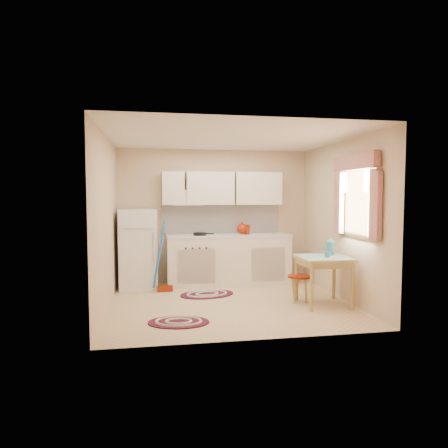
{
  "coord_description": "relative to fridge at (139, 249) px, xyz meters",
  "views": [
    {
      "loc": [
        -1.1,
        -5.89,
        1.63
      ],
      "look_at": [
        -0.04,
        0.25,
        1.19
      ],
      "focal_mm": 32.0,
      "sensor_mm": 36.0,
      "label": 1
    }
  ],
  "objects": [
    {
      "name": "mug",
      "position": [
        2.78,
        -1.69,
        0.07
      ],
      "size": [
        0.08,
        0.08,
        0.1
      ],
      "primitive_type": "cylinder",
      "rotation": [
        0.0,
        0.0,
        -0.03
      ],
      "color": "teal",
      "rests_on": "table"
    },
    {
      "name": "fridge",
      "position": [
        0.0,
        0.0,
        0.0
      ],
      "size": [
        0.65,
        0.6,
        1.4
      ],
      "primitive_type": "cube",
      "color": "white",
      "rests_on": "ground"
    },
    {
      "name": "base_cabinets",
      "position": [
        1.62,
        0.05,
        -0.26
      ],
      "size": [
        2.25,
        0.6,
        0.88
      ],
      "primitive_type": "cube",
      "color": "silver",
      "rests_on": "ground"
    },
    {
      "name": "room_shell",
      "position": [
        1.56,
        -1.01,
        0.9
      ],
      "size": [
        3.64,
        3.6,
        2.52
      ],
      "color": "tan",
      "rests_on": "ground"
    },
    {
      "name": "rug_center",
      "position": [
        1.12,
        -0.7,
        -0.69
      ],
      "size": [
        1.01,
        0.77,
        0.02
      ],
      "primitive_type": null,
      "rotation": [
        0.0,
        0.0,
        0.2
      ],
      "color": "#6A0C0B",
      "rests_on": "ground"
    },
    {
      "name": "red_canister",
      "position": [
        1.97,
        0.05,
        0.3
      ],
      "size": [
        0.12,
        0.12,
        0.16
      ],
      "primitive_type": "cylinder",
      "rotation": [
        0.0,
        0.0,
        0.17
      ],
      "color": "maroon",
      "rests_on": "countertop"
    },
    {
      "name": "frying_pan",
      "position": [
        1.09,
        0.0,
        0.24
      ],
      "size": [
        0.25,
        0.25,
        0.05
      ],
      "primitive_type": "cylinder",
      "rotation": [
        0.0,
        0.0,
        -0.06
      ],
      "color": "black",
      "rests_on": "countertop"
    },
    {
      "name": "coffee_pot",
      "position": [
        2.92,
        -1.47,
        0.16
      ],
      "size": [
        0.17,
        0.15,
        0.29
      ],
      "primitive_type": null,
      "rotation": [
        0.0,
        0.0,
        -0.24
      ],
      "color": "teal",
      "rests_on": "table"
    },
    {
      "name": "red_kettle",
      "position": [
        1.88,
        0.05,
        0.33
      ],
      "size": [
        0.24,
        0.22,
        0.22
      ],
      "primitive_type": null,
      "rotation": [
        0.0,
        0.0,
        -0.11
      ],
      "color": "maroon",
      "rests_on": "countertop"
    },
    {
      "name": "broom",
      "position": [
        0.45,
        -0.35,
        -0.1
      ],
      "size": [
        0.29,
        0.14,
        1.2
      ],
      "primitive_type": null,
      "rotation": [
        0.0,
        0.0,
        0.06
      ],
      "color": "blue",
      "rests_on": "ground"
    },
    {
      "name": "stool",
      "position": [
        2.45,
        -1.4,
        -0.49
      ],
      "size": [
        0.38,
        0.38,
        0.42
      ],
      "primitive_type": "cylinder",
      "rotation": [
        0.0,
        0.0,
        -0.09
      ],
      "color": "maroon",
      "rests_on": "ground"
    },
    {
      "name": "table",
      "position": [
        2.77,
        -1.59,
        -0.34
      ],
      "size": [
        0.72,
        0.72,
        0.72
      ],
      "primitive_type": "cube",
      "color": "tan",
      "rests_on": "ground"
    },
    {
      "name": "countertop",
      "position": [
        1.62,
        0.05,
        0.2
      ],
      "size": [
        2.27,
        0.62,
        0.04
      ],
      "primitive_type": "cube",
      "color": "silver",
      "rests_on": "base_cabinets"
    },
    {
      "name": "rug_left",
      "position": [
        0.58,
        -2.09,
        -0.69
      ],
      "size": [
        0.87,
        0.64,
        0.02
      ],
      "primitive_type": null,
      "rotation": [
        0.0,
        0.0,
        -0.15
      ],
      "color": "#6A0C0B",
      "rests_on": "ground"
    }
  ]
}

